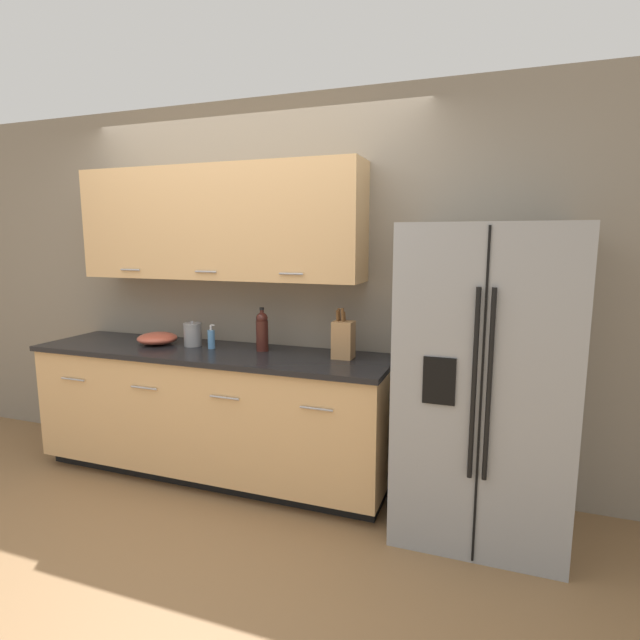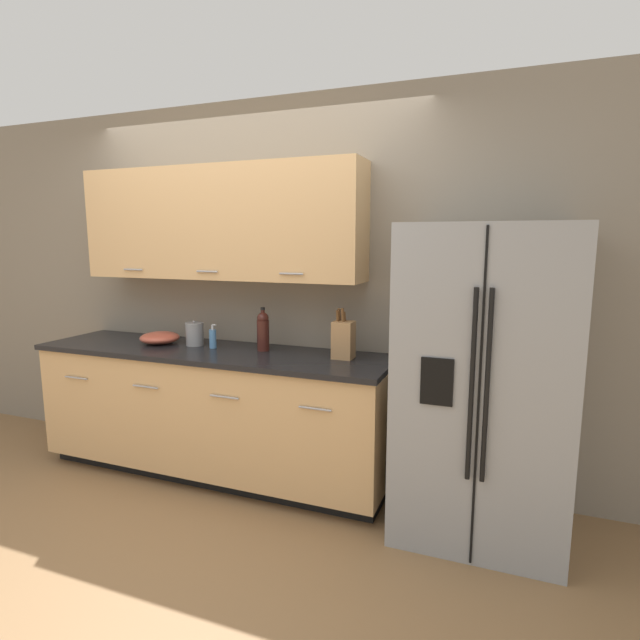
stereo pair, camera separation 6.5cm
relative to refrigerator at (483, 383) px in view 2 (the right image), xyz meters
The scene contains 9 objects.
ground_plane 2.04m from the refrigerator, 152.05° to the right, with size 14.00×14.00×0.00m, color olive.
wall_back 1.80m from the refrigerator, 168.26° to the left, with size 10.00×0.39×2.60m.
counter_unit 1.84m from the refrigerator, behind, with size 2.52×0.64×0.90m.
refrigerator is the anchor object (origin of this frame).
knife_block 0.88m from the refrigerator, behind, with size 0.13×0.12×0.32m.
wine_bottle 1.45m from the refrigerator, behind, with size 0.08×0.08×0.30m.
soap_dispenser 1.80m from the refrigerator, behind, with size 0.05×0.05×0.17m.
steel_canister 1.98m from the refrigerator, behind, with size 0.13×0.13×0.18m.
mixing_bowl 2.25m from the refrigerator, behind, with size 0.28×0.28×0.08m.
Camera 2 is at (1.74, -1.94, 1.65)m, focal length 28.00 mm.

